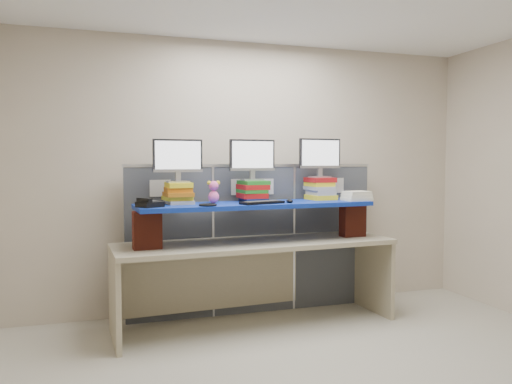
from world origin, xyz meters
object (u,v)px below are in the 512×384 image
object	(u,v)px
monitor_right	(320,155)
monitor_center	(252,157)
keyboard	(262,202)
desk_phone	(149,204)
desk	(256,258)
monitor_left	(178,158)
blue_board	(256,205)

from	to	relation	value
monitor_right	monitor_center	bearing A→B (deg)	180.00
keyboard	desk_phone	bearing A→B (deg)	164.16
monitor_center	monitor_right	bearing A→B (deg)	-0.00
keyboard	desk	bearing A→B (deg)	76.89
desk	monitor_left	size ratio (longest dim) A/B	5.93
monitor_center	monitor_right	size ratio (longest dim) A/B	1.00
monitor_left	desk_phone	distance (m)	0.54
blue_board	monitor_right	size ratio (longest dim) A/B	4.92
monitor_left	blue_board	bearing A→B (deg)	-9.42
blue_board	monitor_left	world-z (taller)	monitor_left
monitor_right	desk_phone	size ratio (longest dim) A/B	1.84
blue_board	monitor_left	bearing A→B (deg)	170.58
desk	monitor_center	xyz separation A→B (m)	(-0.00, 0.12, 0.96)
blue_board	desk_phone	world-z (taller)	desk_phone
monitor_right	desk_phone	distance (m)	1.81
desk	monitor_center	world-z (taller)	monitor_center
desk	keyboard	xyz separation A→B (m)	(0.01, -0.15, 0.54)
blue_board	monitor_right	bearing A→B (deg)	9.13
monitor_right	monitor_left	bearing A→B (deg)	180.00
blue_board	monitor_center	bearing A→B (deg)	86.63
monitor_center	desk_phone	world-z (taller)	monitor_center
desk	keyboard	bearing A→B (deg)	-89.38
monitor_left	desk_phone	bearing A→B (deg)	-141.95
monitor_center	keyboard	bearing A→B (deg)	-91.13
blue_board	monitor_center	xyz separation A→B (m)	(-0.00, 0.12, 0.45)
keyboard	desk_phone	world-z (taller)	desk_phone
desk	keyboard	world-z (taller)	keyboard
blue_board	keyboard	distance (m)	0.16
monitor_center	desk_phone	bearing A→B (deg)	-167.09
keyboard	desk_phone	size ratio (longest dim) A/B	1.79
monitor_left	monitor_right	size ratio (longest dim) A/B	1.00
desk	monitor_left	world-z (taller)	monitor_left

